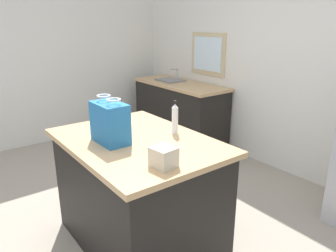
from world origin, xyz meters
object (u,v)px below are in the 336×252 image
at_px(small_box, 164,157).
at_px(bottle, 175,119).
at_px(shopping_bag, 110,123).
at_px(kitchen_island, 139,192).

xyz_separation_m(small_box, bottle, (-0.45, 0.45, 0.06)).
bearing_deg(shopping_bag, kitchen_island, 69.67).
height_order(kitchen_island, small_box, small_box).
distance_m(kitchen_island, shopping_bag, 0.64).
relative_size(kitchen_island, small_box, 9.39).
xyz_separation_m(kitchen_island, small_box, (0.51, -0.12, 0.52)).
xyz_separation_m(shopping_bag, bottle, (0.13, 0.51, -0.03)).
distance_m(shopping_bag, bottle, 0.53).
relative_size(shopping_bag, small_box, 2.40).
bearing_deg(bottle, shopping_bag, -104.33).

